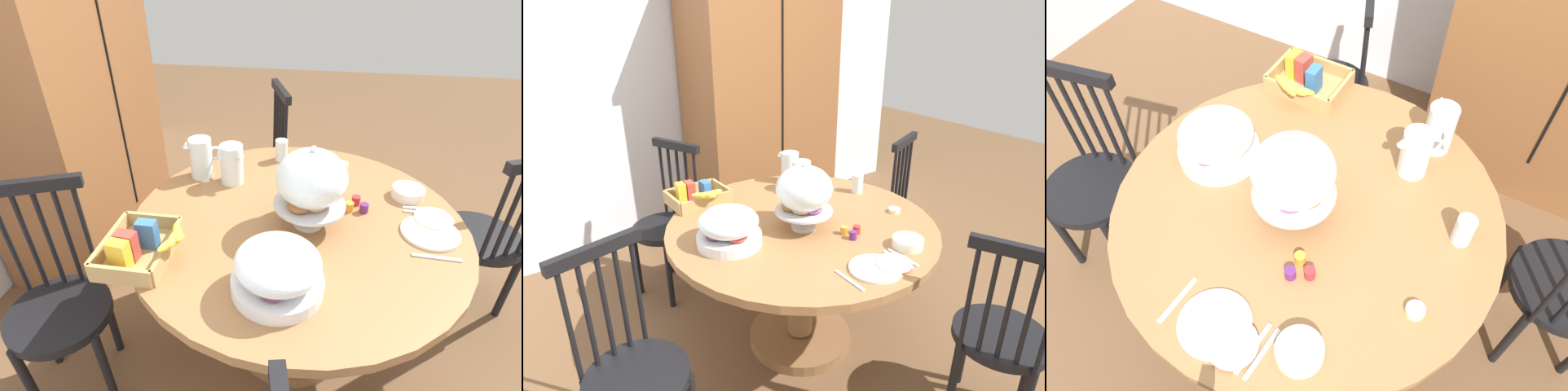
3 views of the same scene
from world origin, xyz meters
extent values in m
plane|color=brown|center=(0.00, 0.00, 0.00)|extent=(10.00, 10.00, 0.00)
cube|color=silver|center=(0.00, 1.83, 1.30)|extent=(4.80, 0.06, 2.60)
cube|color=brown|center=(0.67, 1.50, 0.95)|extent=(1.10, 0.56, 1.90)
cube|color=black|center=(0.67, 1.22, 1.04)|extent=(0.01, 0.01, 1.52)
cylinder|color=olive|center=(0.02, 0.16, 0.72)|extent=(1.35, 1.35, 0.04)
cylinder|color=brown|center=(0.02, 0.16, 0.39)|extent=(0.14, 0.14, 0.63)
cylinder|color=brown|center=(0.02, 0.16, 0.03)|extent=(0.56, 0.56, 0.06)
cylinder|color=black|center=(-0.36, 1.06, 0.45)|extent=(0.40, 0.40, 0.04)
cylinder|color=black|center=(-0.55, 1.13, 0.23)|extent=(0.04, 0.04, 0.45)
cylinder|color=black|center=(-0.44, 0.88, 0.23)|extent=(0.04, 0.04, 0.45)
cylinder|color=black|center=(-0.29, 1.24, 0.23)|extent=(0.04, 0.04, 0.45)
cylinder|color=black|center=(-0.18, 0.99, 0.23)|extent=(0.04, 0.04, 0.45)
cylinder|color=black|center=(-0.27, 1.25, 0.69)|extent=(0.02, 0.02, 0.48)
cylinder|color=black|center=(-0.24, 1.19, 0.69)|extent=(0.02, 0.02, 0.48)
cylinder|color=black|center=(-0.21, 1.12, 0.69)|extent=(0.02, 0.02, 0.48)
cylinder|color=black|center=(-0.19, 1.06, 0.69)|extent=(0.02, 0.02, 0.48)
cylinder|color=black|center=(-0.16, 0.99, 0.69)|extent=(0.02, 0.02, 0.48)
cube|color=black|center=(-0.21, 1.12, 0.95)|extent=(0.17, 0.35, 0.05)
cylinder|color=black|center=(-0.94, -0.04, 0.45)|extent=(0.40, 0.40, 0.04)
cylinder|color=black|center=(-0.83, 0.13, 0.23)|extent=(0.04, 0.04, 0.45)
cylinder|color=black|center=(-1.11, 0.09, 0.69)|extent=(0.02, 0.02, 0.48)
cylinder|color=black|center=(-1.04, 0.10, 0.69)|extent=(0.02, 0.02, 0.48)
cylinder|color=black|center=(-0.97, 0.12, 0.69)|extent=(0.02, 0.02, 0.48)
cylinder|color=black|center=(-0.90, 0.13, 0.69)|extent=(0.02, 0.02, 0.48)
cylinder|color=black|center=(-0.83, 0.15, 0.69)|extent=(0.02, 0.02, 0.48)
cube|color=black|center=(-0.97, 0.12, 0.95)|extent=(0.36, 0.11, 0.05)
cylinder|color=black|center=(0.40, -0.73, 0.45)|extent=(0.40, 0.40, 0.04)
cylinder|color=black|center=(0.59, -0.81, 0.23)|extent=(0.04, 0.04, 0.45)
cylinder|color=black|center=(0.48, -0.55, 0.23)|extent=(0.04, 0.04, 0.45)
cylinder|color=black|center=(0.22, -0.66, 0.23)|extent=(0.04, 0.04, 0.45)
cylinder|color=black|center=(0.28, -0.86, 0.69)|extent=(0.02, 0.02, 0.48)
cylinder|color=black|center=(0.25, -0.80, 0.69)|extent=(0.02, 0.02, 0.48)
cylinder|color=black|center=(0.23, -0.73, 0.69)|extent=(0.02, 0.02, 0.48)
cylinder|color=black|center=(0.20, -0.67, 0.69)|extent=(0.02, 0.02, 0.48)
cube|color=black|center=(0.25, -0.80, 0.95)|extent=(0.18, 0.35, 0.05)
cylinder|color=black|center=(0.93, 0.49, 0.45)|extent=(0.40, 0.40, 0.04)
cylinder|color=black|center=(1.02, 0.67, 0.23)|extent=(0.04, 0.04, 0.45)
cylinder|color=black|center=(0.76, 0.58, 0.23)|extent=(0.04, 0.04, 0.45)
cylinder|color=black|center=(1.11, 0.41, 0.23)|extent=(0.04, 0.04, 0.45)
cylinder|color=black|center=(0.85, 0.31, 0.23)|extent=(0.04, 0.04, 0.45)
cylinder|color=black|center=(1.12, 0.39, 0.69)|extent=(0.02, 0.02, 0.48)
cylinder|color=black|center=(1.05, 0.37, 0.69)|extent=(0.02, 0.02, 0.48)
cylinder|color=black|center=(0.99, 0.34, 0.69)|extent=(0.02, 0.02, 0.48)
cylinder|color=black|center=(0.92, 0.32, 0.69)|extent=(0.02, 0.02, 0.48)
cylinder|color=black|center=(0.86, 0.29, 0.69)|extent=(0.02, 0.02, 0.48)
cube|color=black|center=(0.99, 0.34, 0.95)|extent=(0.35, 0.16, 0.05)
cylinder|color=silver|center=(-0.01, 0.12, 0.75)|extent=(0.12, 0.12, 0.02)
cylinder|color=silver|center=(-0.01, 0.12, 0.79)|extent=(0.03, 0.03, 0.09)
cylinder|color=silver|center=(-0.01, 0.12, 0.84)|extent=(0.28, 0.28, 0.01)
torus|color=#B27033|center=(0.05, 0.12, 0.86)|extent=(0.10, 0.10, 0.03)
torus|color=#D19347|center=(0.02, 0.17, 0.86)|extent=(0.10, 0.10, 0.03)
torus|color=#935628|center=(-0.06, 0.15, 0.86)|extent=(0.10, 0.10, 0.03)
torus|color=tan|center=(-0.04, 0.10, 0.86)|extent=(0.10, 0.10, 0.03)
torus|color=#994C84|center=(0.01, 0.07, 0.86)|extent=(0.10, 0.10, 0.03)
ellipsoid|color=silver|center=(-0.01, 0.12, 0.95)|extent=(0.27, 0.27, 0.22)
sphere|color=silver|center=(-0.01, 0.12, 1.07)|extent=(0.02, 0.02, 0.02)
cylinder|color=silver|center=(-0.38, 0.20, 0.77)|extent=(0.30, 0.30, 0.05)
ellipsoid|color=beige|center=(-0.31, 0.19, 0.80)|extent=(0.09, 0.09, 0.03)
ellipsoid|color=#8CBF59|center=(-0.37, 0.27, 0.80)|extent=(0.09, 0.09, 0.03)
ellipsoid|color=#6B2D4C|center=(-0.44, 0.21, 0.80)|extent=(0.09, 0.09, 0.03)
ellipsoid|color=#CC3D33|center=(-0.38, 0.13, 0.80)|extent=(0.09, 0.09, 0.03)
ellipsoid|color=silver|center=(-0.38, 0.20, 0.85)|extent=(0.28, 0.28, 0.13)
cylinder|color=silver|center=(0.27, 0.49, 0.83)|extent=(0.11, 0.11, 0.19)
cylinder|color=orange|center=(0.27, 0.49, 0.81)|extent=(0.09, 0.09, 0.13)
cone|color=silver|center=(0.23, 0.44, 0.91)|extent=(0.05, 0.05, 0.03)
torus|color=silver|center=(0.32, 0.54, 0.84)|extent=(0.06, 0.07, 0.07)
cylinder|color=silver|center=(0.30, 0.64, 0.84)|extent=(0.11, 0.11, 0.19)
cylinder|color=white|center=(0.30, 0.64, 0.81)|extent=(0.09, 0.09, 0.13)
cone|color=silver|center=(0.27, 0.70, 0.92)|extent=(0.05, 0.05, 0.03)
torus|color=silver|center=(0.34, 0.58, 0.85)|extent=(0.05, 0.07, 0.07)
cube|color=tan|center=(-0.28, 0.71, 0.75)|extent=(0.30, 0.22, 0.01)
cube|color=tan|center=(-0.28, 0.60, 0.78)|extent=(0.30, 0.02, 0.07)
cube|color=tan|center=(-0.28, 0.82, 0.78)|extent=(0.30, 0.02, 0.07)
cube|color=tan|center=(-0.43, 0.71, 0.78)|extent=(0.02, 0.22, 0.07)
cube|color=tan|center=(-0.13, 0.71, 0.78)|extent=(0.02, 0.22, 0.07)
cube|color=gold|center=(-0.37, 0.73, 0.81)|extent=(0.05, 0.07, 0.11)
cube|color=#B23D33|center=(-0.32, 0.73, 0.81)|extent=(0.05, 0.07, 0.11)
cube|color=#336BAD|center=(-0.25, 0.68, 0.81)|extent=(0.04, 0.07, 0.11)
ellipsoid|color=yellow|center=(-0.31, 0.57, 0.84)|extent=(0.14, 0.08, 0.05)
ellipsoid|color=yellow|center=(-0.28, 0.57, 0.84)|extent=(0.13, 0.03, 0.05)
ellipsoid|color=yellow|center=(-0.25, 0.57, 0.84)|extent=(0.14, 0.08, 0.05)
cylinder|color=white|center=(0.00, -0.35, 0.75)|extent=(0.22, 0.22, 0.01)
cylinder|color=white|center=(0.08, -0.38, 0.76)|extent=(0.15, 0.15, 0.01)
cylinder|color=white|center=(0.26, -0.31, 0.76)|extent=(0.14, 0.14, 0.04)
cylinder|color=silver|center=(0.53, 0.28, 0.80)|extent=(0.06, 0.06, 0.11)
cylinder|color=beige|center=(0.49, -0.03, 0.75)|extent=(0.06, 0.06, 0.02)
cylinder|color=#B7282D|center=(0.16, -0.08, 0.76)|extent=(0.04, 0.04, 0.04)
cylinder|color=orange|center=(0.11, -0.05, 0.76)|extent=(0.04, 0.04, 0.04)
cylinder|color=#5B2366|center=(0.11, -0.11, 0.76)|extent=(0.04, 0.04, 0.04)
cube|color=silver|center=(0.14, -0.36, 0.74)|extent=(0.02, 0.17, 0.01)
cube|color=silver|center=(0.17, -0.36, 0.74)|extent=(0.02, 0.17, 0.01)
cube|color=silver|center=(-0.14, -0.35, 0.74)|extent=(0.02, 0.17, 0.01)
camera|label=1|loc=(-1.28, 0.11, 1.69)|focal=27.11mm
camera|label=2|loc=(-1.25, -1.41, 1.77)|focal=30.98mm
camera|label=3|loc=(0.52, -0.72, 2.11)|focal=33.94mm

